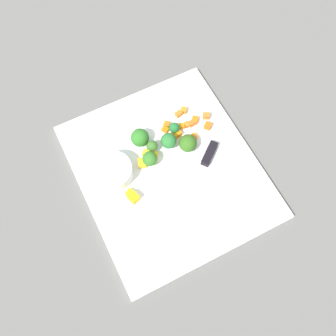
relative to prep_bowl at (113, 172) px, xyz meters
name	(u,v)px	position (x,y,z in m)	size (l,w,h in m)	color
ground_plane	(168,172)	(-0.04, -0.11, -0.03)	(4.00, 4.00, 0.00)	#63625F
cutting_board	(168,171)	(-0.04, -0.11, -0.03)	(0.44, 0.39, 0.01)	white
prep_bowl	(113,172)	(0.00, 0.00, 0.00)	(0.09, 0.09, 0.04)	white
chef_knife	(196,183)	(-0.10, -0.15, -0.01)	(0.21, 0.26, 0.02)	silver
carrot_dice_0	(182,126)	(0.04, -0.19, -0.01)	(0.01, 0.01, 0.01)	orange
carrot_dice_1	(167,124)	(0.06, -0.16, -0.01)	(0.01, 0.01, 0.01)	orange
carrot_dice_2	(194,137)	(0.00, -0.20, -0.01)	(0.01, 0.01, 0.01)	orange
carrot_dice_3	(184,110)	(0.08, -0.22, -0.01)	(0.01, 0.01, 0.01)	orange
carrot_dice_4	(206,116)	(0.04, -0.26, -0.01)	(0.02, 0.01, 0.01)	orange
carrot_dice_5	(185,140)	(0.00, -0.18, -0.01)	(0.01, 0.01, 0.01)	orange
carrot_dice_6	(187,125)	(0.04, -0.21, -0.01)	(0.01, 0.01, 0.01)	orange
carrot_dice_7	(179,114)	(0.07, -0.20, -0.01)	(0.02, 0.01, 0.01)	orange
carrot_dice_8	(208,126)	(0.01, -0.25, -0.01)	(0.01, 0.01, 0.01)	orange
carrot_dice_9	(165,130)	(0.05, -0.15, -0.01)	(0.01, 0.01, 0.01)	orange
carrot_dice_10	(195,120)	(0.04, -0.23, -0.01)	(0.02, 0.01, 0.01)	orange
carrot_dice_11	(176,133)	(0.03, -0.17, -0.01)	(0.02, 0.02, 0.01)	orange
carrot_dice_12	(192,124)	(0.04, -0.22, -0.01)	(0.01, 0.01, 0.01)	orange
carrot_dice_13	(186,144)	(-0.01, -0.18, -0.01)	(0.01, 0.02, 0.01)	orange
pepper_dice_0	(145,153)	(0.01, -0.09, -0.01)	(0.01, 0.01, 0.01)	yellow
pepper_dice_1	(134,197)	(-0.07, -0.02, -0.01)	(0.02, 0.02, 0.02)	yellow
pepper_dice_2	(142,163)	(-0.01, -0.07, -0.01)	(0.02, 0.02, 0.02)	yellow
pepper_dice_3	(130,193)	(-0.06, -0.01, -0.01)	(0.02, 0.02, 0.01)	yellow
pepper_dice_4	(151,155)	(0.00, -0.09, -0.01)	(0.02, 0.02, 0.02)	yellow
broccoli_floret_0	(152,146)	(0.02, -0.10, 0.00)	(0.03, 0.03, 0.03)	#8AB267
broccoli_floret_1	(150,159)	(-0.01, -0.09, 0.00)	(0.03, 0.03, 0.04)	#8CAF55
broccoli_floret_2	(140,138)	(0.05, -0.09, 0.00)	(0.04, 0.04, 0.04)	#90B762
broccoli_floret_3	(188,143)	(-0.01, -0.18, 0.00)	(0.04, 0.04, 0.04)	#96AD65
broccoli_floret_4	(174,128)	(0.04, -0.17, 0.00)	(0.02, 0.02, 0.03)	#91C36A
broccoli_floret_5	(168,141)	(0.01, -0.14, 0.00)	(0.04, 0.04, 0.04)	#86B668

